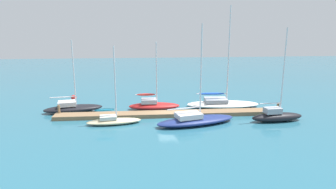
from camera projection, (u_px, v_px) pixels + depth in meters
ground_plane at (170, 116)px, 33.53m from camera, size 120.00×120.00×0.00m
dock_pier at (170, 114)px, 33.48m from camera, size 25.34×1.70×0.45m
dock_piling_near_end at (59, 111)px, 33.01m from camera, size 0.28×0.28×1.35m
dock_piling_far_end at (278, 109)px, 33.73m from camera, size 0.28×0.28×1.35m
sailboat_0 at (73, 108)px, 34.89m from camera, size 6.98×3.49×8.36m
sailboat_1 at (113, 120)px, 30.65m from camera, size 5.73×2.26×8.00m
sailboat_2 at (154, 105)px, 36.00m from camera, size 6.19×2.13×8.15m
sailboat_3 at (195, 119)px, 30.56m from camera, size 8.78×4.46×10.15m
sailboat_4 at (222, 103)px, 37.11m from camera, size 9.12×3.48×12.19m
sailboat_5 at (277, 115)px, 31.52m from camera, size 5.80×2.03×9.75m
mooring_buoy_red at (74, 98)px, 40.28m from camera, size 0.75×0.75×0.75m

